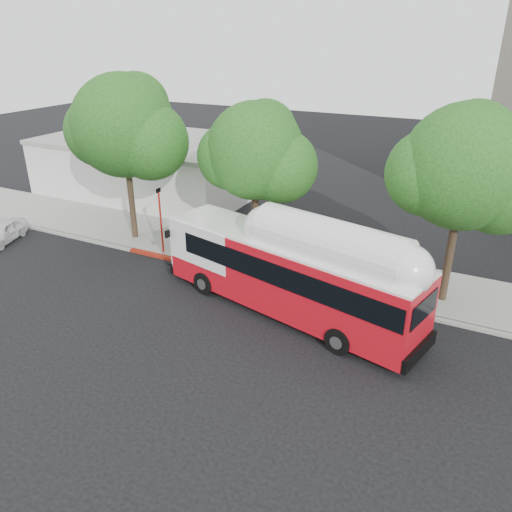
# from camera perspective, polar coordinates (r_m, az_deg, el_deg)

# --- Properties ---
(ground) EXTENTS (120.00, 120.00, 0.00)m
(ground) POSITION_cam_1_polar(r_m,az_deg,el_deg) (22.81, -4.67, -6.61)
(ground) COLOR black
(ground) RESTS_ON ground
(sidewalk) EXTENTS (60.00, 5.00, 0.15)m
(sidewalk) POSITION_cam_1_polar(r_m,az_deg,el_deg) (27.87, 2.19, -0.32)
(sidewalk) COLOR gray
(sidewalk) RESTS_ON ground
(curb_strip) EXTENTS (60.00, 0.30, 0.15)m
(curb_strip) POSITION_cam_1_polar(r_m,az_deg,el_deg) (25.75, -0.22, -2.49)
(curb_strip) COLOR gray
(curb_strip) RESTS_ON ground
(red_curb_segment) EXTENTS (10.00, 0.32, 0.16)m
(red_curb_segment) POSITION_cam_1_polar(r_m,az_deg,el_deg) (27.10, -5.89, -1.18)
(red_curb_segment) COLOR maroon
(red_curb_segment) RESTS_ON ground
(street_tree_left) EXTENTS (6.67, 5.80, 9.74)m
(street_tree_left) POSITION_cam_1_polar(r_m,az_deg,el_deg) (29.57, -14.06, 13.73)
(street_tree_left) COLOR #2D2116
(street_tree_left) RESTS_ON ground
(street_tree_mid) EXTENTS (5.75, 5.00, 8.62)m
(street_tree_mid) POSITION_cam_1_polar(r_m,az_deg,el_deg) (25.83, 0.77, 11.39)
(street_tree_mid) COLOR #2D2116
(street_tree_mid) RESTS_ON ground
(street_tree_right) EXTENTS (6.21, 5.40, 9.18)m
(street_tree_right) POSITION_cam_1_polar(r_m,az_deg,el_deg) (23.13, 23.78, 8.68)
(street_tree_right) COLOR #2D2116
(street_tree_right) RESTS_ON ground
(low_commercial_bldg) EXTENTS (16.20, 10.20, 4.25)m
(low_commercial_bldg) POSITION_cam_1_polar(r_m,az_deg,el_deg) (40.27, -11.78, 10.14)
(low_commercial_bldg) COLOR silver
(low_commercial_bldg) RESTS_ON ground
(transit_bus) EXTENTS (13.58, 5.63, 3.97)m
(transit_bus) POSITION_cam_1_polar(r_m,az_deg,el_deg) (22.05, 3.79, -2.23)
(transit_bus) COLOR red
(transit_bus) RESTS_ON ground
(parked_car) EXTENTS (3.99, 2.57, 1.26)m
(parked_car) POSITION_cam_1_polar(r_m,az_deg,el_deg) (33.76, -27.05, 2.46)
(parked_car) COLOR silver
(parked_car) RESTS_ON ground
(signal_pole) EXTENTS (0.11, 0.37, 3.91)m
(signal_pole) POSITION_cam_1_polar(r_m,az_deg,el_deg) (28.34, -10.82, 3.91)
(signal_pole) COLOR red
(signal_pole) RESTS_ON ground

